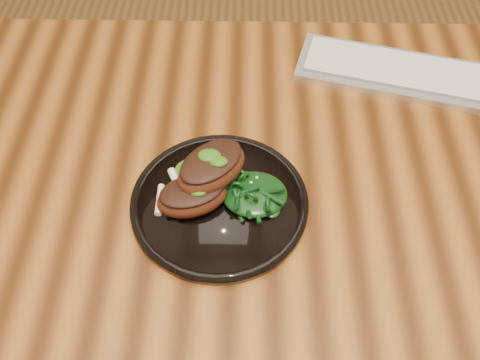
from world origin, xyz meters
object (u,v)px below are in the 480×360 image
object	(u,v)px
desk	(339,220)
keyboard	(414,75)
lamb_chop_front	(192,196)
plate	(220,203)
greens_heap	(255,192)

from	to	relation	value
desk	keyboard	world-z (taller)	keyboard
keyboard	lamb_chop_front	bearing A→B (deg)	-141.69
lamb_chop_front	desk	bearing A→B (deg)	11.24
desk	plate	distance (m)	0.21
lamb_chop_front	greens_heap	distance (m)	0.09
desk	plate	world-z (taller)	plate
desk	keyboard	bearing A→B (deg)	60.13
desk	keyboard	size ratio (longest dim) A/B	3.84
plate	keyboard	xyz separation A→B (m)	(0.32, 0.28, 0.00)
lamb_chop_front	greens_heap	xyz separation A→B (m)	(0.09, 0.01, -0.01)
greens_heap	desk	bearing A→B (deg)	12.68
greens_heap	lamb_chop_front	bearing A→B (deg)	-171.09
lamb_chop_front	greens_heap	bearing A→B (deg)	8.91
desk	greens_heap	bearing A→B (deg)	-167.32
desk	plate	xyz separation A→B (m)	(-0.19, -0.04, 0.09)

